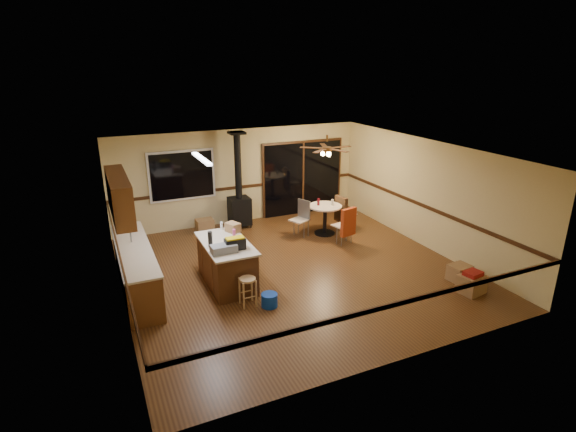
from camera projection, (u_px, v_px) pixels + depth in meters
floor at (294, 270)px, 9.79m from camera, size 7.00×7.00×0.00m
ceiling at (294, 152)px, 8.94m from camera, size 7.00×7.00×0.00m
wall_back at (240, 176)px, 12.38m from camera, size 7.00×0.00×7.00m
wall_front at (399, 286)px, 6.36m from camera, size 7.00×0.00×7.00m
wall_left at (116, 240)px, 8.00m from camera, size 0.00×7.00×7.00m
wall_right at (426, 194)px, 10.73m from camera, size 0.00×7.00×7.00m
chair_rail at (294, 227)px, 9.47m from camera, size 7.00×7.00×0.08m
window at (182, 175)px, 11.65m from camera, size 1.72×0.10×1.32m
sliding_door at (303, 178)px, 13.16m from camera, size 2.52×0.10×2.10m
lower_cabinets at (136, 269)px, 8.84m from camera, size 0.60×3.00×0.86m
countertop at (133, 248)px, 8.69m from camera, size 0.64×3.04×0.04m
upper_cabinets at (119, 196)px, 8.48m from camera, size 0.35×2.00×0.80m
kitchen_island at (227, 263)px, 9.06m from camera, size 0.88×1.68×0.90m
wood_stove at (239, 201)px, 12.10m from camera, size 0.55×0.50×2.52m
ceiling_fan at (327, 151)px, 11.12m from camera, size 0.24×0.24×0.55m
fluorescent_strip at (202, 159)px, 8.51m from camera, size 0.10×1.20×0.04m
toolbox_grey at (224, 249)px, 8.44m from camera, size 0.49×0.28×0.15m
toolbox_black at (235, 244)px, 8.57m from camera, size 0.39×0.21×0.21m
toolbox_yellow_lid at (235, 238)px, 8.53m from camera, size 0.35×0.19×0.03m
box_on_island at (233, 227)px, 9.45m from camera, size 0.32×0.36×0.20m
bottle_dark at (210, 239)px, 8.68m from camera, size 0.11×0.11×0.31m
bottle_pink at (234, 234)px, 9.09m from camera, size 0.08×0.08×0.20m
bottle_white at (221, 226)px, 9.56m from camera, size 0.08×0.08×0.18m
bar_stool at (248, 292)px, 8.30m from camera, size 0.35×0.35×0.55m
blue_bucket at (269, 300)px, 8.30m from camera, size 0.31×0.31×0.25m
dining_table at (325, 215)px, 11.67m from camera, size 0.86×0.86×0.78m
glass_red at (318, 202)px, 11.58m from camera, size 0.07×0.07×0.18m
glass_cream at (332, 202)px, 11.59m from camera, size 0.07×0.07×0.16m
chair_left at (302, 214)px, 11.53m from camera, size 0.53×0.53×0.51m
chair_near at (348, 222)px, 10.95m from camera, size 0.52×0.55×0.70m
chair_right at (342, 209)px, 11.87m from camera, size 0.51×0.47×0.70m
box_under_window at (205, 226)px, 11.90m from camera, size 0.45×0.36×0.35m
box_corner_a at (472, 284)px, 8.79m from camera, size 0.54×0.48×0.36m
box_corner_b at (459, 273)px, 9.28m from camera, size 0.45×0.39×0.34m
box_small_red at (473, 273)px, 8.72m from camera, size 0.36×0.32×0.09m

